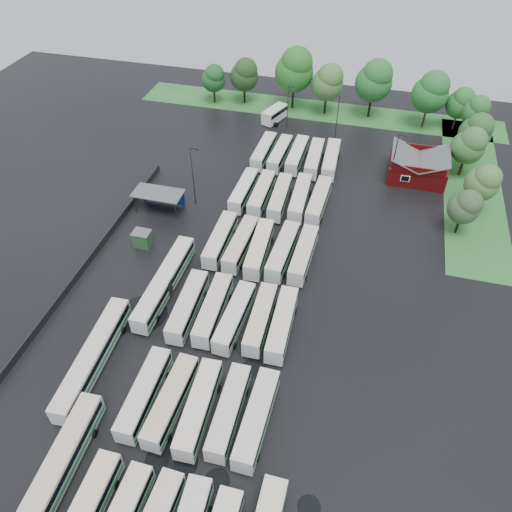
# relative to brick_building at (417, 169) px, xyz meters

# --- Properties ---
(ground) EXTENTS (160.00, 160.00, 0.00)m
(ground) POSITION_rel_brick_building_xyz_m (-24.00, -42.77, -1.87)
(ground) COLOR black
(ground) RESTS_ON ground
(brick_building) EXTENTS (10.07, 8.60, 5.39)m
(brick_building) POSITION_rel_brick_building_xyz_m (0.00, 0.00, 0.00)
(brick_building) COLOR maroon
(brick_building) RESTS_ON ground
(wash_shed) EXTENTS (8.20, 4.20, 3.58)m
(wash_shed) POSITION_rel_brick_building_xyz_m (-41.20, -20.74, 1.12)
(wash_shed) COLOR #2D2D30
(wash_shed) RESTS_ON ground
(utility_hut) EXTENTS (2.70, 2.20, 2.62)m
(utility_hut) POSITION_rel_brick_building_xyz_m (-40.20, -30.17, -0.55)
(utility_hut) COLOR #264C28
(utility_hut) RESTS_ON ground
(grass_strip_north) EXTENTS (80.00, 10.00, 0.01)m
(grass_strip_north) POSITION_rel_brick_building_xyz_m (-22.00, 22.03, -1.86)
(grass_strip_north) COLOR #296C2A
(grass_strip_north) RESTS_ON ground
(grass_strip_east) EXTENTS (10.00, 50.00, 0.01)m
(grass_strip_east) POSITION_rel_brick_building_xyz_m (10.00, 0.03, -1.86)
(grass_strip_east) COLOR #296C2A
(grass_strip_east) RESTS_ON ground
(west_fence) EXTENTS (0.10, 50.00, 1.20)m
(west_fence) POSITION_rel_brick_building_xyz_m (-46.20, -34.77, -1.27)
(west_fence) COLOR #2D2D30
(west_fence) RESTS_ON ground
(bus_r1c0) EXTENTS (2.54, 11.14, 3.09)m
(bus_r1c0) POSITION_rel_brick_building_xyz_m (-28.48, -55.31, -0.17)
(bus_r1c0) COLOR silver
(bus_r1c0) RESTS_ON ground
(bus_r1c1) EXTENTS (2.68, 11.13, 3.08)m
(bus_r1c1) POSITION_rel_brick_building_xyz_m (-25.23, -55.41, -0.17)
(bus_r1c1) COLOR silver
(bus_r1c1) RESTS_ON ground
(bus_r1c2) EXTENTS (2.89, 11.36, 3.14)m
(bus_r1c2) POSITION_rel_brick_building_xyz_m (-21.95, -55.44, -0.14)
(bus_r1c2) COLOR silver
(bus_r1c2) RESTS_ON ground
(bus_r1c3) EXTENTS (2.50, 10.92, 3.03)m
(bus_r1c3) POSITION_rel_brick_building_xyz_m (-18.65, -54.96, -0.20)
(bus_r1c3) COLOR silver
(bus_r1c3) RESTS_ON ground
(bus_r1c4) EXTENTS (2.61, 11.35, 3.15)m
(bus_r1c4) POSITION_rel_brick_building_xyz_m (-15.49, -55.04, -0.14)
(bus_r1c4) COLOR silver
(bus_r1c4) RESTS_ON ground
(bus_r2c0) EXTENTS (2.77, 11.31, 3.13)m
(bus_r2c0) POSITION_rel_brick_building_xyz_m (-28.42, -41.71, -0.15)
(bus_r2c0) COLOR silver
(bus_r2c0) RESTS_ON ground
(bus_r2c1) EXTENTS (2.68, 11.25, 3.12)m
(bus_r2c1) POSITION_rel_brick_building_xyz_m (-25.00, -41.40, -0.15)
(bus_r2c1) COLOR silver
(bus_r2c1) RESTS_ON ground
(bus_r2c2) EXTENTS (2.84, 10.98, 3.03)m
(bus_r2c2) POSITION_rel_brick_building_xyz_m (-21.89, -41.91, -0.20)
(bus_r2c2) COLOR silver
(bus_r2c2) RESTS_ON ground
(bus_r2c3) EXTENTS (2.50, 10.79, 2.99)m
(bus_r2c3) POSITION_rel_brick_building_xyz_m (-18.62, -41.31, -0.22)
(bus_r2c3) COLOR silver
(bus_r2c3) RESTS_ON ground
(bus_r2c4) EXTENTS (2.66, 11.15, 3.09)m
(bus_r2c4) POSITION_rel_brick_building_xyz_m (-15.73, -41.46, -0.17)
(bus_r2c4) COLOR silver
(bus_r2c4) RESTS_ON ground
(bus_r3c0) EXTENTS (2.44, 11.11, 3.09)m
(bus_r3c0) POSITION_rel_brick_building_xyz_m (-28.44, -27.71, -0.17)
(bus_r3c0) COLOR silver
(bus_r3c0) RESTS_ON ground
(bus_r3c1) EXTENTS (2.79, 11.08, 3.06)m
(bus_r3c1) POSITION_rel_brick_building_xyz_m (-25.14, -27.87, -0.18)
(bus_r3c1) COLOR silver
(bus_r3c1) RESTS_ON ground
(bus_r3c2) EXTENTS (2.89, 11.42, 3.15)m
(bus_r3c2) POSITION_rel_brick_building_xyz_m (-22.16, -28.24, -0.13)
(bus_r3c2) COLOR silver
(bus_r3c2) RESTS_ON ground
(bus_r3c3) EXTENTS (2.95, 11.45, 3.16)m
(bus_r3c3) POSITION_rel_brick_building_xyz_m (-18.67, -27.85, -0.13)
(bus_r3c3) COLOR silver
(bus_r3c3) RESTS_ON ground
(bus_r3c4) EXTENTS (2.64, 11.15, 3.09)m
(bus_r3c4) POSITION_rel_brick_building_xyz_m (-15.58, -27.77, -0.17)
(bus_r3c4) COLOR silver
(bus_r3c4) RESTS_ON ground
(bus_r4c0) EXTENTS (2.55, 10.82, 3.00)m
(bus_r4c0) POSITION_rel_brick_building_xyz_m (-28.53, -14.30, -0.22)
(bus_r4c0) COLOR silver
(bus_r4c0) RESTS_ON ground
(bus_r4c1) EXTENTS (2.36, 11.00, 3.06)m
(bus_r4c1) POSITION_rel_brick_building_xyz_m (-25.36, -14.37, -0.18)
(bus_r4c1) COLOR silver
(bus_r4c1) RESTS_ON ground
(bus_r4c2) EXTENTS (2.65, 11.04, 3.06)m
(bus_r4c2) POSITION_rel_brick_building_xyz_m (-22.11, -14.62, -0.18)
(bus_r4c2) COLOR silver
(bus_r4c2) RESTS_ON ground
(bus_r4c3) EXTENTS (2.75, 11.40, 3.15)m
(bus_r4c3) POSITION_rel_brick_building_xyz_m (-18.78, -14.06, -0.13)
(bus_r4c3) COLOR silver
(bus_r4c3) RESTS_ON ground
(bus_r4c4) EXTENTS (2.82, 11.38, 3.14)m
(bus_r4c4) POSITION_rel_brick_building_xyz_m (-15.61, -14.04, -0.14)
(bus_r4c4) COLOR silver
(bus_r4c4) RESTS_ON ground
(bus_r5c0) EXTENTS (2.59, 11.01, 3.05)m
(bus_r5c0) POSITION_rel_brick_building_xyz_m (-28.42, -0.84, -0.19)
(bus_r5c0) COLOR silver
(bus_r5c0) RESTS_ON ground
(bus_r5c1) EXTENTS (2.73, 10.87, 3.00)m
(bus_r5c1) POSITION_rel_brick_building_xyz_m (-25.23, -0.94, -0.21)
(bus_r5c1) COLOR silver
(bus_r5c1) RESTS_ON ground
(bus_r5c2) EXTENTS (2.51, 11.06, 3.07)m
(bus_r5c2) POSITION_rel_brick_building_xyz_m (-21.99, -0.64, -0.18)
(bus_r5c2) COLOR silver
(bus_r5c2) RESTS_ON ground
(bus_r5c3) EXTENTS (2.72, 11.19, 3.09)m
(bus_r5c3) POSITION_rel_brick_building_xyz_m (-18.64, -1.01, -0.16)
(bus_r5c3) COLOR silver
(bus_r5c3) RESTS_ON ground
(bus_r5c4) EXTENTS (2.81, 11.42, 3.16)m
(bus_r5c4) POSITION_rel_brick_building_xyz_m (-15.56, -0.65, -0.13)
(bus_r5c4) COLOR silver
(bus_r5c4) RESTS_ON ground
(artic_bus_west_a) EXTENTS (3.13, 17.03, 3.14)m
(artic_bus_west_a) POSITION_rel_brick_building_xyz_m (-33.14, -66.05, -0.12)
(artic_bus_west_a) COLOR silver
(artic_bus_west_a) RESTS_ON ground
(artic_bus_west_b) EXTENTS (2.59, 16.96, 3.14)m
(artic_bus_west_b) POSITION_rel_brick_building_xyz_m (-33.04, -38.37, -0.12)
(artic_bus_west_b) COLOR silver
(artic_bus_west_b) RESTS_ON ground
(artic_bus_west_c) EXTENTS (3.19, 17.01, 3.14)m
(artic_bus_west_c) POSITION_rel_brick_building_xyz_m (-36.47, -52.27, -0.12)
(artic_bus_west_c) COLOR silver
(artic_bus_west_c) RESTS_ON ground
(minibus) EXTENTS (4.63, 7.10, 2.91)m
(minibus) POSITION_rel_brick_building_xyz_m (-29.93, 14.75, -0.25)
(minibus) COLOR white
(minibus) RESTS_ON ground
(tree_north_0) EXTENTS (5.31, 5.31, 8.80)m
(tree_north_0) POSITION_rel_brick_building_xyz_m (-45.15, 20.10, 3.79)
(tree_north_0) COLOR black
(tree_north_0) RESTS_ON ground
(tree_north_1) EXTENTS (6.24, 6.24, 10.33)m
(tree_north_1) POSITION_rel_brick_building_xyz_m (-38.41, 21.48, 4.78)
(tree_north_1) COLOR black
(tree_north_1) RESTS_ON ground
(tree_north_2) EXTENTS (8.30, 8.30, 13.74)m
(tree_north_2) POSITION_rel_brick_building_xyz_m (-27.33, 21.74, 6.98)
(tree_north_2) COLOR black
(tree_north_2) RESTS_ON ground
(tree_north_3) EXTENTS (6.76, 6.76, 11.20)m
(tree_north_3) POSITION_rel_brick_building_xyz_m (-19.93, 20.93, 5.34)
(tree_north_3) COLOR black
(tree_north_3) RESTS_ON ground
(tree_north_4) EXTENTS (7.70, 7.70, 12.76)m
(tree_north_4) POSITION_rel_brick_building_xyz_m (-10.44, 21.83, 6.34)
(tree_north_4) COLOR black
(tree_north_4) RESTS_ON ground
(tree_north_5) EXTENTS (7.37, 7.37, 12.21)m
(tree_north_5) POSITION_rel_brick_building_xyz_m (1.01, 19.99, 5.99)
(tree_north_5) COLOR #3B2519
(tree_north_5) RESTS_ON ground
(tree_north_6) EXTENTS (5.55, 5.55, 9.19)m
(tree_north_6) POSITION_rel_brick_building_xyz_m (7.21, 20.79, 4.04)
(tree_north_6) COLOR #3A2814
(tree_north_6) RESTS_ON ground
(tree_east_0) EXTENTS (4.95, 4.95, 8.20)m
(tree_east_0) POSITION_rel_brick_building_xyz_m (6.77, -14.66, 3.40)
(tree_east_0) COLOR black
(tree_east_0) RESTS_ON ground
(tree_east_1) EXTENTS (5.47, 5.47, 9.07)m
(tree_east_1) POSITION_rel_brick_building_xyz_m (9.69, -7.95, 3.97)
(tree_east_1) COLOR #3A2D1C
(tree_east_1) RESTS_ON ground
(tree_east_2) EXTENTS (5.89, 5.89, 9.76)m
(tree_east_2) POSITION_rel_brick_building_xyz_m (7.95, 2.84, 4.41)
(tree_east_2) COLOR #332014
(tree_east_2) RESTS_ON ground
(tree_east_3) EXTENTS (6.00, 6.00, 9.94)m
(tree_east_3) POSITION_rel_brick_building_xyz_m (9.41, 8.28, 4.53)
(tree_east_3) COLOR #332219
(tree_east_3) RESTS_ON ground
(tree_east_4) EXTENTS (5.35, 5.32, 8.81)m
(tree_east_4) POSITION_rel_brick_building_xyz_m (10.08, 18.57, 3.80)
(tree_east_4) COLOR black
(tree_east_4) RESTS_ON ground
(lamp_post_ne) EXTENTS (1.57, 0.31, 10.17)m
(lamp_post_ne) POSITION_rel_brick_building_xyz_m (-4.45, -3.76, 4.04)
(lamp_post_ne) COLOR #2D2D30
(lamp_post_ne) RESTS_ON ground
(lamp_post_nw) EXTENTS (1.69, 0.33, 10.97)m
(lamp_post_nw) POSITION_rel_brick_building_xyz_m (-35.94, -17.93, 4.50)
(lamp_post_nw) COLOR #2D2D30
(lamp_post_nw) RESTS_ON ground
(lamp_post_back_w) EXTENTS (1.40, 0.27, 9.12)m
(lamp_post_back_w) POSITION_rel_brick_building_xyz_m (-26.65, 12.58, 3.43)
(lamp_post_back_w) COLOR #2D2D30
(lamp_post_back_w) RESTS_ON ground
(lamp_post_back_e) EXTENTS (1.43, 0.28, 9.27)m
(lamp_post_back_e) POSITION_rel_brick_building_xyz_m (-16.20, 10.79, 3.52)
(lamp_post_back_e) COLOR #2D2D30
(lamp_post_back_e) RESTS_ON ground
(puddle_0) EXTENTS (5.64, 5.64, 0.01)m
(puddle_0) POSITION_rel_brick_building_xyz_m (-23.07, -61.21, -1.86)
(puddle_0) COLOR black
(puddle_0) RESTS_ON ground
(puddle_1) EXTENTS (2.64, 2.64, 0.01)m
(puddle_1) POSITION_rel_brick_building_xyz_m (-17.85, -61.78, -1.86)
(puddle_1) COLOR black
(puddle_1) RESTS_ON ground
(puddle_2) EXTENTS (6.87, 6.87, 0.01)m
(puddle_2) POSITION_rel_brick_building_xyz_m (-34.54, -43.23, -1.86)
(puddle_2) COLOR black
(puddle_2) RESTS_ON ground
(puddle_3) EXTENTS (3.06, 3.06, 0.01)m
(puddle_3) POSITION_rel_brick_building_xyz_m (-17.73, -47.75, -1.86)
(puddle_3) COLOR black
(puddle_3) RESTS_ON ground
(puddle_4) EXTENTS (2.35, 2.35, 0.01)m
(puddle_4) POSITION_rel_brick_building_xyz_m (-8.40, -61.89, -1.86)
(puddle_4) COLOR black
(puddle_4) RESTS_ON ground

